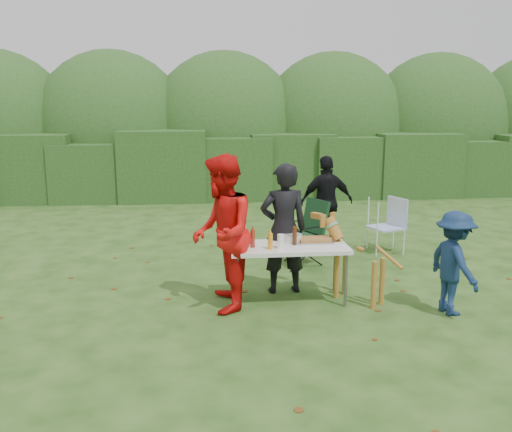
{
  "coord_description": "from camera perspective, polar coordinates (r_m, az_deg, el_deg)",
  "views": [
    {
      "loc": [
        -0.73,
        -6.37,
        2.52
      ],
      "look_at": [
        0.01,
        0.82,
        1.0
      ],
      "focal_mm": 38.0,
      "sensor_mm": 36.0,
      "label": 1
    }
  ],
  "objects": [
    {
      "name": "paper_towel_roll",
      "position": [
        6.91,
        -1.55,
        -1.94
      ],
      "size": [
        0.12,
        0.12,
        0.26
      ],
      "primitive_type": "cylinder",
      "color": "white",
      "rests_on": "folding_table"
    },
    {
      "name": "pasta_bowl",
      "position": [
        7.06,
        3.8,
        -2.33
      ],
      "size": [
        0.26,
        0.26,
        0.1
      ],
      "primitive_type": "cylinder",
      "color": "silver",
      "rests_on": "folding_table"
    },
    {
      "name": "person_red_jacket",
      "position": [
        6.58,
        -3.59,
        -1.84
      ],
      "size": [
        0.75,
        0.95,
        1.92
      ],
      "primitive_type": "imported",
      "rotation": [
        0.0,
        0.0,
        -1.59
      ],
      "color": "red",
      "rests_on": "ground"
    },
    {
      "name": "hedge_row",
      "position": [
        14.49,
        -2.96,
        5.25
      ],
      "size": [
        22.0,
        1.4,
        1.7
      ],
      "primitive_type": "cube",
      "color": "#23471C",
      "rests_on": "ground"
    },
    {
      "name": "person_black_puffy",
      "position": [
        9.53,
        7.43,
        1.45
      ],
      "size": [
        0.99,
        0.5,
        1.62
      ],
      "primitive_type": "imported",
      "rotation": [
        0.0,
        0.0,
        3.25
      ],
      "color": "black",
      "rests_on": "ground"
    },
    {
      "name": "plate_stack",
      "position": [
        6.77,
        -1.77,
        -3.16
      ],
      "size": [
        0.24,
        0.24,
        0.05
      ],
      "primitive_type": "cylinder",
      "color": "white",
      "rests_on": "folding_table"
    },
    {
      "name": "beer_bottle",
      "position": [
        6.9,
        4.09,
        -2.08
      ],
      "size": [
        0.06,
        0.06,
        0.24
      ],
      "primitive_type": "cylinder",
      "color": "#47230F",
      "rests_on": "folding_table"
    },
    {
      "name": "dog",
      "position": [
        7.05,
        10.85,
        -4.75
      ],
      "size": [
        1.07,
        1.13,
        1.06
      ],
      "primitive_type": null,
      "rotation": [
        0.0,
        0.0,
        2.29
      ],
      "color": "#A6712A",
      "rests_on": "ground"
    },
    {
      "name": "person_cook",
      "position": [
        7.2,
        2.92,
        -1.34
      ],
      "size": [
        0.67,
        0.48,
        1.75
      ],
      "primitive_type": "imported",
      "rotation": [
        0.0,
        0.0,
        3.23
      ],
      "color": "black",
      "rests_on": "ground"
    },
    {
      "name": "camping_chair",
      "position": [
        8.56,
        5.03,
        -1.72
      ],
      "size": [
        0.86,
        0.86,
        1.03
      ],
      "primitive_type": null,
      "rotation": [
        0.0,
        0.0,
        3.6
      ],
      "color": "#14361B",
      "rests_on": "ground"
    },
    {
      "name": "mustard_bottle",
      "position": [
        6.69,
        1.51,
        -2.68
      ],
      "size": [
        0.06,
        0.06,
        0.2
      ],
      "primitive_type": "cylinder",
      "color": "orange",
      "rests_on": "folding_table"
    },
    {
      "name": "ketchup_bottle",
      "position": [
        6.77,
        -0.36,
        -2.41
      ],
      "size": [
        0.06,
        0.06,
        0.22
      ],
      "primitive_type": "cylinder",
      "color": "maroon",
      "rests_on": "folding_table"
    },
    {
      "name": "ground",
      "position": [
        6.89,
        0.63,
        -9.58
      ],
      "size": [
        80.0,
        80.0,
        0.0
      ],
      "primitive_type": "plane",
      "color": "#1E4211"
    },
    {
      "name": "food_tray",
      "position": [
        7.08,
        6.18,
        -2.67
      ],
      "size": [
        0.45,
        0.3,
        0.02
      ],
      "primitive_type": "cube",
      "color": "#B7B7BA",
      "rests_on": "folding_table"
    },
    {
      "name": "cup_stack",
      "position": [
        6.73,
        2.59,
        -2.69
      ],
      "size": [
        0.08,
        0.08,
        0.18
      ],
      "primitive_type": "cylinder",
      "color": "white",
      "rests_on": "folding_table"
    },
    {
      "name": "shrub_backdrop",
      "position": [
        16.01,
        -3.29,
        8.57
      ],
      "size": [
        20.0,
        2.6,
        3.2
      ],
      "primitive_type": "ellipsoid",
      "color": "#3D6628",
      "rests_on": "ground"
    },
    {
      "name": "folding_table",
      "position": [
        6.91,
        3.47,
        -3.54
      ],
      "size": [
        1.5,
        0.7,
        0.74
      ],
      "color": "silver",
      "rests_on": "ground"
    },
    {
      "name": "child",
      "position": [
        6.93,
        20.11,
        -4.67
      ],
      "size": [
        0.61,
        0.89,
        1.27
      ],
      "primitive_type": "imported",
      "rotation": [
        0.0,
        0.0,
        1.75
      ],
      "color": "#12274C",
      "rests_on": "ground"
    },
    {
      "name": "focaccia_bread",
      "position": [
        7.08,
        6.19,
        -2.45
      ],
      "size": [
        0.4,
        0.26,
        0.04
      ],
      "primitive_type": "cube",
      "color": "#A16A32",
      "rests_on": "food_tray"
    },
    {
      "name": "lawn_chair",
      "position": [
        9.49,
        13.51,
        -0.94
      ],
      "size": [
        0.72,
        0.72,
        0.94
      ],
      "primitive_type": null,
      "rotation": [
        0.0,
        0.0,
        3.51
      ],
      "color": "#4166BD",
      "rests_on": "ground"
    }
  ]
}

